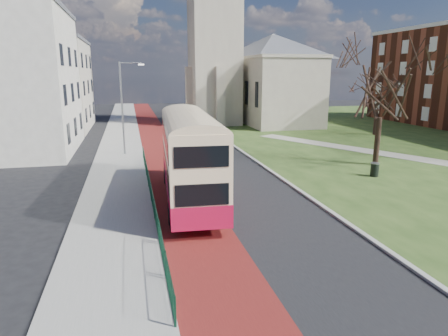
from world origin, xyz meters
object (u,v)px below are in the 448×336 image
object	(u,v)px
litter_bin	(375,170)
winter_tree_near	(383,79)
streetlamp	(124,103)
bus	(190,153)
winter_tree_far	(378,89)

from	to	relation	value
litter_bin	winter_tree_near	bearing A→B (deg)	55.43
winter_tree_near	streetlamp	bearing A→B (deg)	155.90
streetlamp	winter_tree_near	size ratio (longest dim) A/B	0.83
streetlamp	bus	bearing A→B (deg)	-75.86
bus	winter_tree_near	bearing A→B (deg)	23.20
streetlamp	winter_tree_far	distance (m)	29.14
winter_tree_near	winter_tree_far	bearing A→B (deg)	56.71
winter_tree_near	litter_bin	world-z (taller)	winter_tree_near
winter_tree_near	litter_bin	xyz separation A→B (m)	(-2.24, -3.26, -6.22)
streetlamp	bus	world-z (taller)	streetlamp
winter_tree_near	litter_bin	bearing A→B (deg)	-124.57
bus	winter_tree_near	xyz separation A→B (m)	(15.72, 5.65, 3.97)
winter_tree_far	litter_bin	size ratio (longest dim) A/B	7.87
streetlamp	winter_tree_near	world-z (taller)	winter_tree_near
winter_tree_far	litter_bin	xyz separation A→B (m)	(-11.53, -17.40, -4.83)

